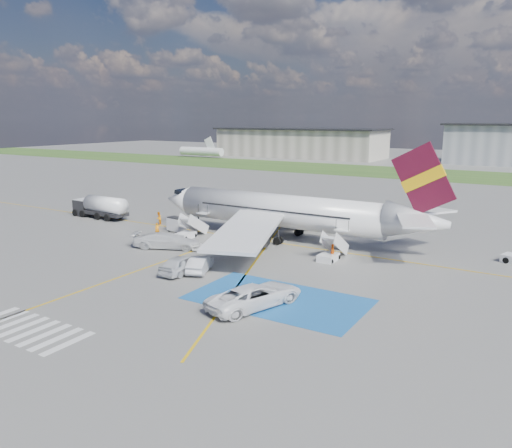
{
  "coord_description": "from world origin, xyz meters",
  "views": [
    {
      "loc": [
        28.16,
        -36.97,
        14.18
      ],
      "look_at": [
        2.03,
        5.65,
        3.5
      ],
      "focal_mm": 35.0,
      "sensor_mm": 36.0,
      "label": 1
    }
  ],
  "objects_px": {
    "airliner": "(289,212)",
    "car_silver_b": "(200,264)",
    "van_white_a": "(255,292)",
    "fuel_tanker": "(100,209)",
    "car_silver_a": "(181,264)",
    "van_white_b": "(167,238)",
    "gpu_cart": "(176,225)"
  },
  "relations": [
    {
      "from": "car_silver_b",
      "to": "van_white_b",
      "type": "xyz_separation_m",
      "value": [
        -8.33,
        4.89,
        0.38
      ]
    },
    {
      "from": "airliner",
      "to": "car_silver_b",
      "type": "distance_m",
      "value": 15.66
    },
    {
      "from": "fuel_tanker",
      "to": "airliner",
      "type": "bearing_deg",
      "value": 6.87
    },
    {
      "from": "car_silver_a",
      "to": "fuel_tanker",
      "type": "bearing_deg",
      "value": -32.11
    },
    {
      "from": "gpu_cart",
      "to": "car_silver_a",
      "type": "relative_size",
      "value": 0.49
    },
    {
      "from": "van_white_a",
      "to": "gpu_cart",
      "type": "bearing_deg",
      "value": -19.04
    },
    {
      "from": "gpu_cart",
      "to": "van_white_b",
      "type": "xyz_separation_m",
      "value": [
        4.56,
        -6.85,
        0.29
      ]
    },
    {
      "from": "airliner",
      "to": "car_silver_b",
      "type": "xyz_separation_m",
      "value": [
        -1.33,
        -15.38,
        -2.63
      ]
    },
    {
      "from": "fuel_tanker",
      "to": "gpu_cart",
      "type": "distance_m",
      "value": 15.14
    },
    {
      "from": "car_silver_a",
      "to": "airliner",
      "type": "bearing_deg",
      "value": -102.89
    },
    {
      "from": "gpu_cart",
      "to": "van_white_a",
      "type": "relative_size",
      "value": 0.39
    },
    {
      "from": "airliner",
      "to": "van_white_b",
      "type": "distance_m",
      "value": 14.43
    },
    {
      "from": "car_silver_b",
      "to": "van_white_a",
      "type": "bearing_deg",
      "value": 129.3
    },
    {
      "from": "airliner",
      "to": "gpu_cart",
      "type": "bearing_deg",
      "value": -165.62
    },
    {
      "from": "fuel_tanker",
      "to": "car_silver_a",
      "type": "bearing_deg",
      "value": -25.97
    },
    {
      "from": "van_white_a",
      "to": "fuel_tanker",
      "type": "bearing_deg",
      "value": -7.5
    },
    {
      "from": "car_silver_b",
      "to": "airliner",
      "type": "bearing_deg",
      "value": -117.48
    },
    {
      "from": "airliner",
      "to": "gpu_cart",
      "type": "relative_size",
      "value": 14.98
    },
    {
      "from": "airliner",
      "to": "car_silver_a",
      "type": "height_order",
      "value": "airliner"
    },
    {
      "from": "van_white_b",
      "to": "car_silver_b",
      "type": "bearing_deg",
      "value": -142.57
    },
    {
      "from": "gpu_cart",
      "to": "car_silver_b",
      "type": "distance_m",
      "value": 17.43
    },
    {
      "from": "gpu_cart",
      "to": "car_silver_a",
      "type": "xyz_separation_m",
      "value": [
        11.67,
        -13.05,
        0.01
      ]
    },
    {
      "from": "airliner",
      "to": "car_silver_a",
      "type": "relative_size",
      "value": 7.32
    },
    {
      "from": "airliner",
      "to": "fuel_tanker",
      "type": "xyz_separation_m",
      "value": [
        -29.31,
        -2.54,
        -2.04
      ]
    },
    {
      "from": "fuel_tanker",
      "to": "van_white_b",
      "type": "height_order",
      "value": "fuel_tanker"
    },
    {
      "from": "airliner",
      "to": "van_white_a",
      "type": "xyz_separation_m",
      "value": [
        7.77,
        -20.25,
        -2.22
      ]
    },
    {
      "from": "car_silver_b",
      "to": "fuel_tanker",
      "type": "bearing_deg",
      "value": -47.21
    },
    {
      "from": "car_silver_a",
      "to": "van_white_b",
      "type": "xyz_separation_m",
      "value": [
        -7.11,
        6.21,
        0.28
      ]
    },
    {
      "from": "fuel_tanker",
      "to": "van_white_a",
      "type": "bearing_deg",
      "value": -23.62
    },
    {
      "from": "airliner",
      "to": "car_silver_b",
      "type": "height_order",
      "value": "airliner"
    },
    {
      "from": "car_silver_a",
      "to": "van_white_b",
      "type": "bearing_deg",
      "value": -45.35
    },
    {
      "from": "van_white_b",
      "to": "car_silver_a",
      "type": "bearing_deg",
      "value": -153.26
    }
  ]
}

